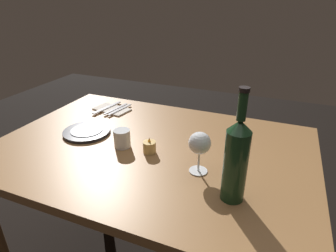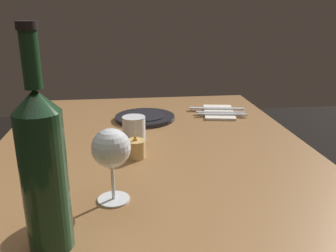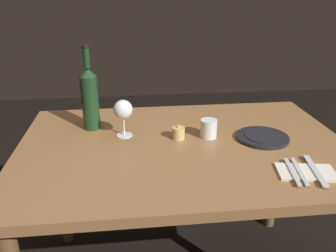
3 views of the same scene
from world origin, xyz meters
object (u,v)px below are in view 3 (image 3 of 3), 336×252
Objects in this scene: fork_outer at (292,171)px; wine_bottle at (90,97)px; folded_napkin at (306,172)px; dinner_plate at (262,137)px; water_tumbler at (209,130)px; wine_glass_left at (123,110)px; fork_inner at (299,171)px; table_knife at (315,170)px; votive_candle at (178,133)px.

wine_bottle is at bearing 145.43° from fork_outer.
dinner_plate is at bearing 99.44° from folded_napkin.
water_tumbler reaches higher than fork_outer.
wine_glass_left is 0.70m from fork_inner.
wine_bottle is 0.74m from dinner_plate.
wine_glass_left is 0.74× the size of table_knife.
votive_candle is 0.47m from fork_outer.
wine_bottle is at bearing 162.58° from water_tumbler.
wine_bottle is 4.78× the size of water_tumbler.
dinner_plate is (0.56, -0.10, -0.10)m from wine_glass_left.
folded_napkin is at bearing -51.36° from water_tumbler.
table_knife is at bearing 0.00° from folded_napkin.
wine_bottle reaches higher than votive_candle.
wine_glass_left is 0.24m from votive_candle.
table_knife is (0.64, -0.38, -0.10)m from wine_glass_left.
fork_inner is at bearing -33.21° from wine_glass_left.
fork_inner is at bearing -33.62° from wine_bottle.
water_tumbler reaches higher than fork_inner.
table_knife is (0.29, -0.33, -0.02)m from water_tumbler.
wine_bottle is 0.89m from folded_napkin.
wine_bottle reaches higher than wine_glass_left.
dinner_plate is (0.70, -0.20, -0.13)m from wine_bottle.
fork_outer is (0.69, -0.48, -0.13)m from wine_bottle.
fork_inner is (0.36, -0.33, -0.01)m from votive_candle.
fork_outer is at bearing -90.63° from dinner_plate.
fork_outer is at bearing 180.00° from folded_napkin.
votive_candle is (0.22, -0.05, -0.09)m from wine_glass_left.
votive_candle is 0.32× the size of table_knife.
fork_inner and fork_outer have the same top height.
wine_glass_left reaches higher than water_tumbler.
fork_outer is at bearing -44.19° from votive_candle.
water_tumbler is 0.42× the size of fork_outer.
fork_inner is (0.24, -0.33, -0.02)m from water_tumbler.
dinner_plate is 1.18× the size of fork_inner.
wine_glass_left is at bearing 146.79° from fork_inner.
water_tumbler is (0.34, -0.05, -0.08)m from wine_glass_left.
fork_inner is (-0.02, 0.00, 0.01)m from folded_napkin.
wine_bottle is at bearing 157.07° from votive_candle.
wine_bottle reaches higher than fork_outer.
fork_inner is (0.02, -0.28, 0.00)m from dinner_plate.
table_knife is at bearing -31.71° from wine_bottle.
water_tumbler reaches higher than folded_napkin.
water_tumbler is at bearing 125.86° from fork_inner.
table_knife is at bearing -38.14° from votive_candle.
table_knife is at bearing 0.00° from fork_inner.
folded_napkin is at bearing -32.12° from wine_glass_left.
votive_candle is (-0.12, 0.00, -0.01)m from water_tumbler.
water_tumbler is at bearing 122.87° from fork_outer.
wine_bottle is 0.41m from votive_candle.
table_knife is at bearing -30.88° from wine_glass_left.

